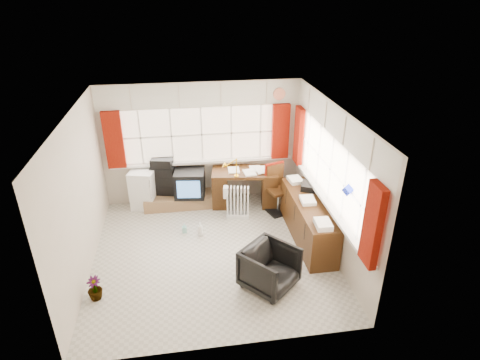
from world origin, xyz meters
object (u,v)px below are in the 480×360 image
object	(u,v)px
desk	(245,185)
tv_bench	(179,200)
office_chair	(270,268)
radiator	(238,205)
credenza	(308,219)
task_chair	(276,186)
crt_tv	(190,183)
desk_lamp	(236,164)
mini_fridge	(144,189)

from	to	relation	value
desk	tv_bench	distance (m)	1.40
office_chair	radiator	size ratio (longest dim) A/B	1.11
tv_bench	office_chair	bearing A→B (deg)	-63.72
desk	office_chair	bearing A→B (deg)	-90.89
desk	credenza	bearing A→B (deg)	-57.22
task_chair	credenza	xyz separation A→B (m)	(0.33, -1.08, -0.15)
credenza	crt_tv	bearing A→B (deg)	143.66
crt_tv	radiator	bearing A→B (deg)	-33.57
office_chair	tv_bench	world-z (taller)	office_chair
desk_lamp	mini_fridge	xyz separation A→B (m)	(-1.85, 0.42, -0.62)
desk	task_chair	xyz separation A→B (m)	(0.58, -0.34, 0.11)
credenza	mini_fridge	bearing A→B (deg)	151.65
desk	task_chair	world-z (taller)	task_chair
office_chair	tv_bench	distance (m)	3.01
task_chair	office_chair	bearing A→B (deg)	-105.48
office_chair	radiator	xyz separation A→B (m)	(-0.18, 2.07, -0.07)
desk_lamp	task_chair	world-z (taller)	desk_lamp
desk_lamp	task_chair	distance (m)	0.94
tv_bench	crt_tv	distance (m)	0.47
task_chair	office_chair	world-z (taller)	task_chair
desk_lamp	mini_fridge	world-z (taller)	desk_lamp
desk	mini_fridge	bearing A→B (deg)	174.84
desk	office_chair	distance (m)	2.59
desk	desk_lamp	xyz separation A→B (m)	(-0.20, -0.23, 0.61)
tv_bench	credenza	bearing A→B (deg)	-33.70
credenza	mini_fridge	size ratio (longest dim) A/B	2.45
tv_bench	task_chair	bearing A→B (deg)	-12.82
desk	credenza	world-z (taller)	credenza
desk	radiator	world-z (taller)	desk
radiator	office_chair	bearing A→B (deg)	-85.04
desk	crt_tv	xyz separation A→B (m)	(-1.12, 0.08, 0.10)
desk_lamp	credenza	world-z (taller)	desk_lamp
tv_bench	crt_tv	xyz separation A→B (m)	(0.25, -0.03, 0.40)
office_chair	tv_bench	bearing A→B (deg)	73.97
desk	crt_tv	world-z (taller)	desk
tv_bench	mini_fridge	distance (m)	0.75
desk	radiator	size ratio (longest dim) A/B	2.11
credenza	tv_bench	size ratio (longest dim) A/B	1.43
radiator	mini_fridge	size ratio (longest dim) A/B	0.82
desk_lamp	crt_tv	size ratio (longest dim) A/B	0.59
task_chair	tv_bench	distance (m)	2.04
crt_tv	tv_bench	bearing A→B (deg)	174.18
tv_bench	desk_lamp	bearing A→B (deg)	-16.26
desk_lamp	credenza	distance (m)	1.75
task_chair	tv_bench	xyz separation A→B (m)	(-1.95, 0.44, -0.41)
office_chair	mini_fridge	bearing A→B (deg)	83.72
crt_tv	office_chair	bearing A→B (deg)	-67.92
task_chair	crt_tv	size ratio (longest dim) A/B	1.53
radiator	mini_fridge	xyz separation A→B (m)	(-1.84, 0.70, 0.14)
mini_fridge	task_chair	bearing A→B (deg)	-11.23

